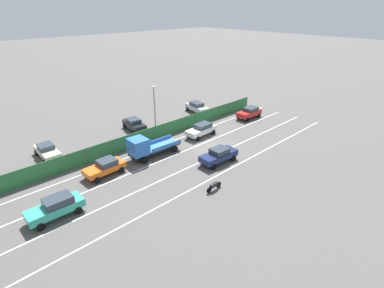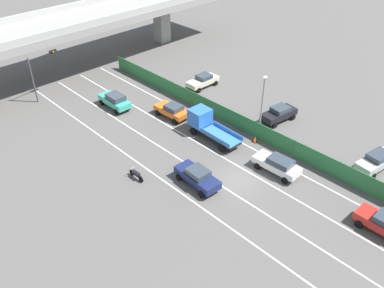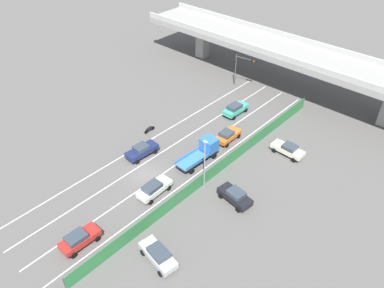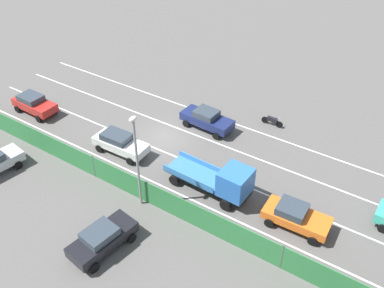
{
  "view_description": "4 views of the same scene",
  "coord_description": "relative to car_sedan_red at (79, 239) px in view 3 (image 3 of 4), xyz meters",
  "views": [
    {
      "loc": [
        -22.55,
        24.72,
        16.19
      ],
      "look_at": [
        -0.23,
        3.58,
        1.75
      ],
      "focal_mm": 28.0,
      "sensor_mm": 36.0,
      "label": 1
    },
    {
      "loc": [
        -22.99,
        -17.79,
        23.84
      ],
      "look_at": [
        -0.74,
        5.26,
        1.78
      ],
      "focal_mm": 37.95,
      "sensor_mm": 36.0,
      "label": 2
    },
    {
      "loc": [
        28.75,
        -22.71,
        32.02
      ],
      "look_at": [
        2.1,
        6.49,
        2.19
      ],
      "focal_mm": 35.26,
      "sensor_mm": 36.0,
      "label": 3
    },
    {
      "loc": [
        22.28,
        17.31,
        20.41
      ],
      "look_at": [
        2.15,
        4.08,
        2.32
      ],
      "focal_mm": 39.08,
      "sensor_mm": 36.0,
      "label": 4
    }
  ],
  "objects": [
    {
      "name": "green_fence",
      "position": [
        3.47,
        18.03,
        -0.01
      ],
      "size": [
        0.1,
        44.01,
        1.86
      ],
      "color": "#2D753D",
      "rests_on": "ground"
    },
    {
      "name": "parked_sedan_dark",
      "position": [
        8.07,
        15.81,
        -0.0
      ],
      "size": [
        4.46,
        2.44,
        1.68
      ],
      "color": "black",
      "rests_on": "ground"
    },
    {
      "name": "motorcycle",
      "position": [
        -9.84,
        18.72,
        -0.48
      ],
      "size": [
        0.6,
        1.95,
        0.93
      ],
      "color": "black",
      "rests_on": "ground"
    },
    {
      "name": "car_sedan_navy",
      "position": [
        -6.39,
        14.22,
        -0.01
      ],
      "size": [
        2.19,
        4.65,
        1.69
      ],
      "color": "navy",
      "rests_on": "ground"
    },
    {
      "name": "flatbed_truck_blue",
      "position": [
        0.09,
        19.49,
        0.43
      ],
      "size": [
        2.49,
        6.38,
        2.66
      ],
      "color": "black",
      "rests_on": "ground"
    },
    {
      "name": "traffic_light",
      "position": [
        -8.14,
        39.01,
        3.12
      ],
      "size": [
        3.93,
        0.76,
        5.7
      ],
      "color": "#47474C",
      "rests_on": "ground"
    },
    {
      "name": "lane_line_mid_left",
      "position": [
        -4.97,
        18.03,
        -0.93
      ],
      "size": [
        0.14,
        47.91,
        0.01
      ],
      "primitive_type": "cube",
      "color": "silver",
      "rests_on": "ground"
    },
    {
      "name": "car_sedan_red",
      "position": [
        0.0,
        0.0,
        0.0
      ],
      "size": [
        2.05,
        4.25,
        1.67
      ],
      "color": "red",
      "rests_on": "ground"
    },
    {
      "name": "elevated_overpass",
      "position": [
        -3.32,
        43.99,
        5.26
      ],
      "size": [
        57.19,
        8.81,
        7.81
      ],
      "color": "gray",
      "rests_on": "ground"
    },
    {
      "name": "parked_wagon_silver",
      "position": [
        7.43,
        4.14,
        0.01
      ],
      "size": [
        4.77,
        2.49,
        1.7
      ],
      "color": "#B2B5B7",
      "rests_on": "ground"
    },
    {
      "name": "car_taxi_orange",
      "position": [
        -0.04,
        24.76,
        -0.05
      ],
      "size": [
        2.18,
        4.27,
        1.6
      ],
      "color": "orange",
      "rests_on": "ground"
    },
    {
      "name": "car_taxi_teal",
      "position": [
        -3.46,
        31.1,
        0.03
      ],
      "size": [
        2.02,
        4.53,
        1.76
      ],
      "color": "teal",
      "rests_on": "ground"
    },
    {
      "name": "ground_plane",
      "position": [
        -3.32,
        12.07,
        -0.94
      ],
      "size": [
        300.0,
        300.0,
        0.0
      ],
      "primitive_type": "plane",
      "color": "#565451"
    },
    {
      "name": "parked_sedan_cream",
      "position": [
        7.97,
        27.73,
        -0.06
      ],
      "size": [
        4.51,
        2.05,
        1.61
      ],
      "color": "beige",
      "rests_on": "ground"
    },
    {
      "name": "lane_line_mid_right",
      "position": [
        -1.68,
        18.03,
        -0.93
      ],
      "size": [
        0.14,
        47.91,
        0.01
      ],
      "primitive_type": "cube",
      "color": "silver",
      "rests_on": "ground"
    },
    {
      "name": "car_hatchback_white",
      "position": [
        0.21,
        10.29,
        -0.01
      ],
      "size": [
        2.07,
        4.57,
        1.65
      ],
      "color": "silver",
      "rests_on": "ground"
    },
    {
      "name": "lane_line_left_edge",
      "position": [
        -8.27,
        18.03,
        -0.93
      ],
      "size": [
        0.14,
        47.91,
        0.01
      ],
      "primitive_type": "cube",
      "color": "silver",
      "rests_on": "ground"
    },
    {
      "name": "street_lamp",
      "position": [
        3.78,
        15.26,
        3.35
      ],
      "size": [
        0.6,
        0.36,
        7.05
      ],
      "color": "gray",
      "rests_on": "ground"
    },
    {
      "name": "traffic_cone",
      "position": [
        2.71,
        14.93,
        -0.59
      ],
      "size": [
        0.47,
        0.47,
        0.74
      ],
      "color": "orange",
      "rests_on": "ground"
    },
    {
      "name": "lane_line_right_edge",
      "position": [
        1.62,
        18.03,
        -0.93
      ],
      "size": [
        0.14,
        47.91,
        0.01
      ],
      "primitive_type": "cube",
      "color": "silver",
      "rests_on": "ground"
    }
  ]
}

